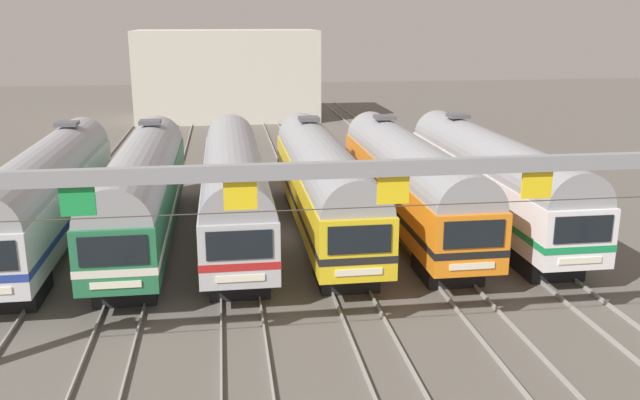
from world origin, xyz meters
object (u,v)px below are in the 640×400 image
Objects in this scene: commuter_train_green at (143,187)px; commuter_train_white at (490,175)px; commuter_train_silver at (48,190)px; commuter_train_orange at (408,178)px; commuter_train_yellow at (322,181)px; commuter_train_stainless at (234,184)px; catenary_gantry at (318,202)px.

commuter_train_green is 1.00× the size of commuter_train_white.
commuter_train_silver and commuter_train_orange have the same top height.
commuter_train_orange is (4.21, 0.00, 0.00)m from commuter_train_yellow.
commuter_train_stainless is 1.00× the size of commuter_train_orange.
catenary_gantry is (10.52, -13.50, 2.67)m from commuter_train_silver.
commuter_train_yellow is (8.41, 0.00, 0.00)m from commuter_train_green.
commuter_train_yellow and commuter_train_white have the same top height.
commuter_train_silver is at bearing 180.00° from commuter_train_white.
commuter_train_green is at bearing 180.00° from commuter_train_white.
commuter_train_green and commuter_train_white have the same top height.
commuter_train_white is 0.69× the size of catenary_gantry.
commuter_train_white is at bearing 0.00° from commuter_train_orange.
commuter_train_orange is at bearing 0.00° from commuter_train_yellow.
commuter_train_stainless is 4.21m from commuter_train_yellow.
commuter_train_white is (4.21, 0.00, 0.00)m from commuter_train_orange.
commuter_train_white is at bearing 0.02° from commuter_train_stainless.
commuter_train_green is 4.21m from commuter_train_stainless.
commuter_train_silver is at bearing 179.97° from commuter_train_stainless.
commuter_train_stainless is (8.41, -0.00, -0.00)m from commuter_train_silver.
commuter_train_orange is 15.14m from catenary_gantry.
commuter_train_white is at bearing 0.00° from commuter_train_yellow.
commuter_train_orange is at bearing 180.00° from commuter_train_white.
commuter_train_orange reaches higher than commuter_train_stainless.
commuter_train_green is 1.00× the size of commuter_train_yellow.
commuter_train_stainless is at bearing -179.98° from commuter_train_white.
commuter_train_orange is 0.69× the size of catenary_gantry.
commuter_train_silver is at bearing 180.00° from commuter_train_green.
commuter_train_silver is 17.32m from catenary_gantry.
catenary_gantry is (-6.31, -13.50, 2.67)m from commuter_train_orange.
catenary_gantry is (6.31, -13.50, 2.67)m from commuter_train_green.
commuter_train_silver is 4.21m from commuter_train_green.
commuter_train_yellow is 8.41m from commuter_train_white.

